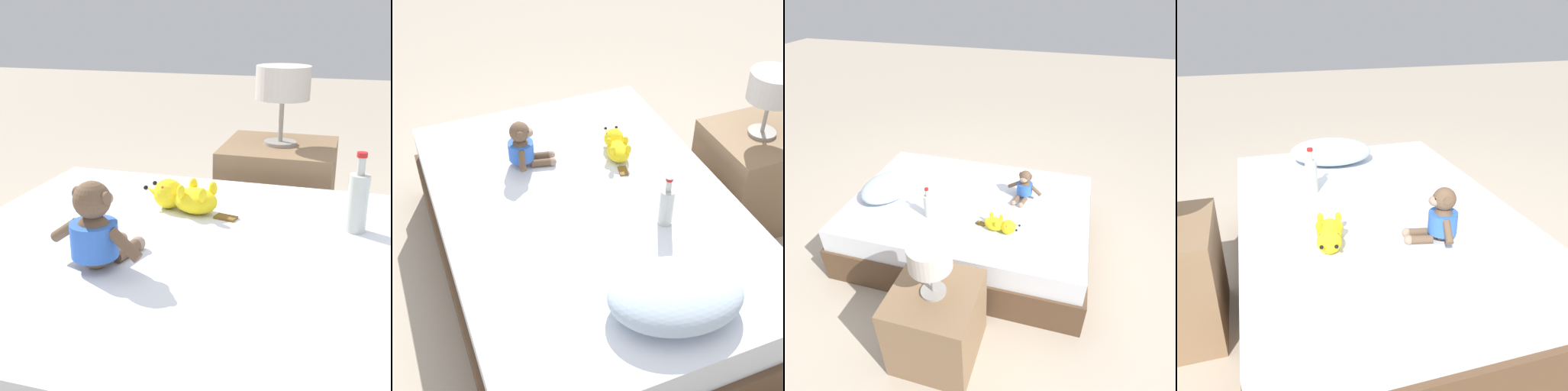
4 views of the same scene
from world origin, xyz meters
TOP-DOWN VIEW (x-y plane):
  - ground_plane at (0.00, 0.00)m, footprint 16.00×16.00m
  - bed at (0.00, 0.00)m, footprint 1.32×1.88m
  - pillow at (-0.07, 0.66)m, footprint 0.56×0.46m
  - plush_monkey at (0.17, -0.40)m, footprint 0.24×0.29m
  - plush_yellow_creature at (-0.28, -0.31)m, footprint 0.15×0.33m
  - glass_bottle at (-0.26, 0.23)m, footprint 0.06×0.06m
  - nightstand at (-0.98, -0.10)m, footprint 0.48×0.48m
  - bedside_lamp at (-0.98, -0.10)m, footprint 0.23×0.23m

SIDE VIEW (x-z plane):
  - ground_plane at x=0.00m, z-range 0.00..0.00m
  - bed at x=0.00m, z-range 0.00..0.45m
  - nightstand at x=-0.98m, z-range 0.00..0.53m
  - plush_yellow_creature at x=-0.28m, z-range 0.45..0.56m
  - pillow at x=-0.07m, z-range 0.46..0.60m
  - glass_bottle at x=-0.26m, z-range 0.43..0.67m
  - plush_monkey at x=0.17m, z-range 0.43..0.67m
  - bedside_lamp at x=-0.98m, z-range 0.62..0.95m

